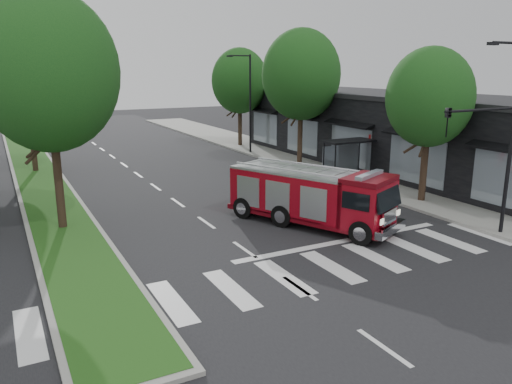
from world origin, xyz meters
The scene contains 13 objects.
ground centered at (0.00, 0.00, 0.00)m, with size 140.00×140.00×0.00m, color black.
sidewalk_right centered at (12.50, 10.00, 0.07)m, with size 5.00×80.00×0.15m, color gray.
median centered at (-6.00, 18.00, 0.08)m, with size 3.00×50.00×0.15m.
storefront_row centered at (17.00, 10.00, 2.50)m, with size 8.00×30.00×5.00m, color black.
bus_shelter centered at (11.20, 8.15, 2.04)m, with size 3.20×1.60×2.61m.
tree_right_near centered at (11.50, 2.00, 5.51)m, with size 4.40×4.40×8.05m.
tree_right_mid centered at (11.50, 14.00, 6.49)m, with size 5.60×5.60×9.72m.
tree_right_far centered at (11.50, 24.00, 5.84)m, with size 5.00×5.00×8.73m.
tree_median_near centered at (-6.00, 6.00, 6.81)m, with size 5.80×5.80×10.16m.
tree_median_far centered at (-6.00, 20.00, 6.49)m, with size 5.60×5.60×9.72m.
streetlight_right_near centered at (9.61, -3.50, 4.67)m, with size 4.08×0.22×8.00m.
streetlight_right_far centered at (10.35, 20.00, 4.48)m, with size 2.11×0.20×8.00m.
fire_engine centered at (4.09, 1.55, 1.33)m, with size 5.48×8.24×2.77m.
Camera 1 is at (-8.23, -16.58, 6.97)m, focal length 35.00 mm.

